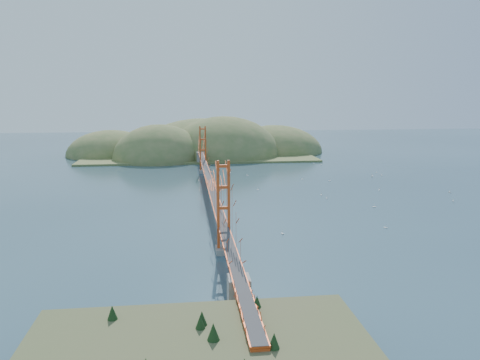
{
  "coord_description": "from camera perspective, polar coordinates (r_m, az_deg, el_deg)",
  "views": [
    {
      "loc": [
        -4.69,
        -85.65,
        19.7
      ],
      "look_at": [
        5.67,
        0.0,
        3.6
      ],
      "focal_mm": 35.0,
      "sensor_mm": 36.0,
      "label": 1
    }
  ],
  "objects": [
    {
      "name": "sailboat_2",
      "position": [
        85.25,
        16.06,
        -3.1
      ],
      "size": [
        0.64,
        0.55,
        0.73
      ],
      "color": "white",
      "rests_on": "ground"
    },
    {
      "name": "sailboat_6",
      "position": [
        72.82,
        17.33,
        -5.5
      ],
      "size": [
        0.63,
        0.63,
        0.66
      ],
      "color": "white",
      "rests_on": "ground"
    },
    {
      "name": "approach_viaduct",
      "position": [
        38.14,
        0.94,
        -16.16
      ],
      "size": [
        1.4,
        12.0,
        3.38
      ],
      "color": "#BE3E15",
      "rests_on": "ground"
    },
    {
      "name": "sailboat_5",
      "position": [
        94.78,
        24.55,
        -2.31
      ],
      "size": [
        0.47,
        0.55,
        0.63
      ],
      "color": "white",
      "rests_on": "ground"
    },
    {
      "name": "sailboat_10",
      "position": [
        66.89,
        5.19,
        -6.47
      ],
      "size": [
        0.59,
        0.59,
        0.64
      ],
      "color": "white",
      "rests_on": "ground"
    },
    {
      "name": "sailboat_1",
      "position": [
        108.01,
        10.89,
        -0.05
      ],
      "size": [
        0.62,
        0.62,
        0.65
      ],
      "color": "white",
      "rests_on": "ground"
    },
    {
      "name": "sailboat_15",
      "position": [
        131.94,
        9.82,
        1.9
      ],
      "size": [
        0.68,
        0.68,
        0.73
      ],
      "color": "white",
      "rests_on": "ground"
    },
    {
      "name": "promontory",
      "position": [
        42.26,
        0.27,
        -17.03
      ],
      "size": [
        9.0,
        6.0,
        0.24
      ],
      "primitive_type": "cube",
      "color": "#59544C",
      "rests_on": "ground"
    },
    {
      "name": "sailboat_9",
      "position": [
        100.29,
        16.62,
        -1.12
      ],
      "size": [
        0.53,
        0.54,
        0.61
      ],
      "color": "white",
      "rests_on": "ground"
    },
    {
      "name": "sailboat_extra_0",
      "position": [
        116.17,
        15.8,
        0.48
      ],
      "size": [
        0.71,
        0.71,
        0.75
      ],
      "color": "white",
      "rests_on": "ground"
    },
    {
      "name": "sailboat_12",
      "position": [
        113.16,
        0.87,
        0.61
      ],
      "size": [
        0.49,
        0.48,
        0.55
      ],
      "color": "white",
      "rests_on": "ground"
    },
    {
      "name": "sailboat_extra_1",
      "position": [
        134.23,
        9.01,
        2.06
      ],
      "size": [
        0.52,
        0.46,
        0.6
      ],
      "color": "white",
      "rests_on": "ground"
    },
    {
      "name": "sailboat_16",
      "position": [
        109.16,
        7.59,
        0.15
      ],
      "size": [
        0.52,
        0.51,
        0.59
      ],
      "color": "white",
      "rests_on": "ground"
    },
    {
      "name": "bridge",
      "position": [
        86.89,
        -3.73,
        2.15
      ],
      "size": [
        2.2,
        94.4,
        12.0
      ],
      "color": "gray",
      "rests_on": "ground"
    },
    {
      "name": "ground",
      "position": [
        88.01,
        -3.67,
        -2.38
      ],
      "size": [
        320.0,
        320.0,
        0.0
      ],
      "primitive_type": "plane",
      "color": "#284150",
      "rests_on": "ground"
    },
    {
      "name": "sailboat_17",
      "position": [
        122.05,
        16.3,
        0.92
      ],
      "size": [
        0.48,
        0.38,
        0.56
      ],
      "color": "white",
      "rests_on": "ground"
    },
    {
      "name": "sailboat_0",
      "position": [
        90.17,
        10.54,
        -2.14
      ],
      "size": [
        0.4,
        0.49,
        0.57
      ],
      "color": "white",
      "rests_on": "ground"
    },
    {
      "name": "sailboat_14",
      "position": [
        92.8,
        9.9,
        -1.75
      ],
      "size": [
        0.45,
        0.55,
        0.64
      ],
      "color": "white",
      "rests_on": "ground"
    },
    {
      "name": "sailboat_8",
      "position": [
        118.25,
        16.88,
        0.59
      ],
      "size": [
        0.62,
        0.62,
        0.65
      ],
      "color": "white",
      "rests_on": "ground"
    },
    {
      "name": "sailboat_3",
      "position": [
        96.42,
        2.21,
        -1.14
      ],
      "size": [
        0.54,
        0.53,
        0.61
      ],
      "color": "white",
      "rests_on": "ground"
    },
    {
      "name": "far_headlands",
      "position": [
        155.58,
        -4.3,
        3.27
      ],
      "size": [
        84.0,
        58.0,
        25.0
      ],
      "color": "olive",
      "rests_on": "ground"
    },
    {
      "name": "fort",
      "position": [
        42.67,
        0.71,
        -15.92
      ],
      "size": [
        3.7,
        2.3,
        1.75
      ],
      "color": "maroon",
      "rests_on": "ground"
    },
    {
      "name": "sailboat_11",
      "position": [
        102.83,
        24.19,
        -1.33
      ],
      "size": [
        0.64,
        0.64,
        0.72
      ],
      "color": "white",
      "rests_on": "ground"
    }
  ]
}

